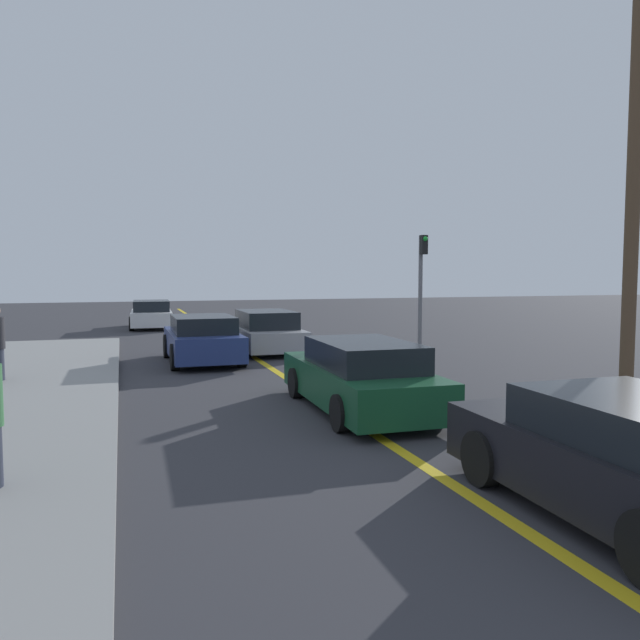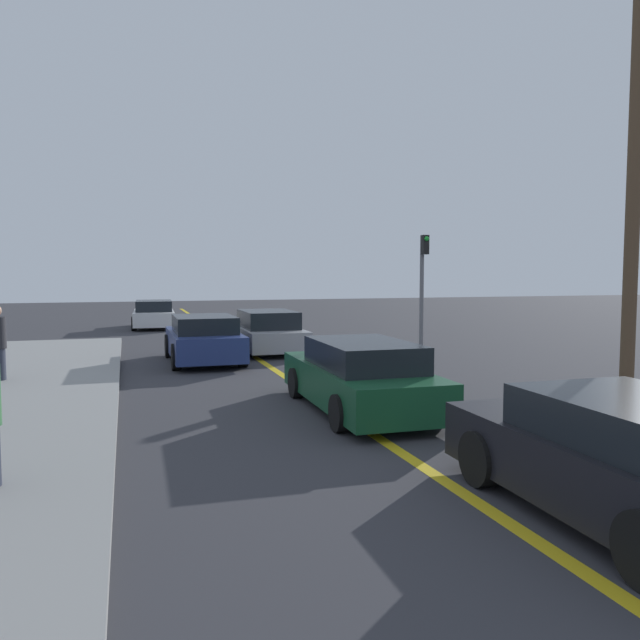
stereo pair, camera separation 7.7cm
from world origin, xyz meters
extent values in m
cube|color=gold|center=(0.00, 18.00, 0.00)|extent=(0.20, 60.00, 0.01)
cube|color=black|center=(1.19, 8.93, 0.52)|extent=(1.95, 4.17, 0.67)
cylinder|color=black|center=(0.32, 10.23, 0.33)|extent=(0.23, 0.66, 0.66)
cylinder|color=black|center=(2.11, 10.20, 0.33)|extent=(0.23, 0.66, 0.66)
cube|color=#144728|center=(0.41, 14.50, 0.50)|extent=(1.82, 4.61, 0.66)
cube|color=black|center=(0.41, 14.27, 1.06)|extent=(1.58, 2.54, 0.47)
cylinder|color=black|center=(-0.40, 15.93, 0.30)|extent=(0.23, 0.61, 0.61)
cylinder|color=black|center=(1.26, 15.90, 0.30)|extent=(0.23, 0.61, 0.61)
cylinder|color=black|center=(-0.44, 13.09, 0.30)|extent=(0.23, 0.61, 0.61)
cylinder|color=black|center=(1.22, 13.07, 0.30)|extent=(0.23, 0.61, 0.61)
cube|color=navy|center=(-1.58, 21.54, 0.53)|extent=(1.85, 4.10, 0.68)
cube|color=black|center=(-1.58, 21.34, 1.10)|extent=(1.62, 2.26, 0.46)
cylinder|color=black|center=(-2.46, 22.81, 0.35)|extent=(0.22, 0.70, 0.70)
cylinder|color=black|center=(-0.72, 22.81, 0.35)|extent=(0.22, 0.70, 0.70)
cylinder|color=black|center=(-2.45, 20.27, 0.35)|extent=(0.22, 0.70, 0.70)
cylinder|color=black|center=(-0.71, 20.28, 0.35)|extent=(0.22, 0.70, 0.70)
cube|color=#9E9EA3|center=(0.65, 23.48, 0.47)|extent=(1.81, 4.42, 0.61)
cube|color=black|center=(0.65, 23.26, 1.04)|extent=(1.59, 2.43, 0.54)
cylinder|color=black|center=(-0.21, 24.84, 0.31)|extent=(0.22, 0.61, 0.61)
cylinder|color=black|center=(1.51, 24.85, 0.31)|extent=(0.22, 0.61, 0.61)
cylinder|color=black|center=(-0.20, 22.11, 0.31)|extent=(0.22, 0.61, 0.61)
cylinder|color=black|center=(1.51, 22.11, 0.31)|extent=(0.22, 0.61, 0.61)
cube|color=silver|center=(-2.46, 33.15, 0.48)|extent=(1.91, 4.05, 0.62)
cube|color=black|center=(-2.46, 32.95, 1.02)|extent=(1.63, 2.25, 0.47)
cylinder|color=black|center=(-3.24, 34.42, 0.31)|extent=(0.24, 0.62, 0.62)
cylinder|color=black|center=(-1.57, 34.35, 0.31)|extent=(0.24, 0.62, 0.62)
cylinder|color=black|center=(-3.34, 31.95, 0.31)|extent=(0.24, 0.62, 0.62)
cylinder|color=black|center=(-1.67, 31.88, 0.31)|extent=(0.24, 0.62, 0.62)
cylinder|color=slate|center=(4.55, 20.26, 1.80)|extent=(0.12, 0.12, 3.60)
cube|color=black|center=(4.55, 20.08, 3.32)|extent=(0.18, 0.18, 0.55)
sphere|color=green|center=(4.55, 19.99, 3.49)|extent=(0.14, 0.14, 0.14)
cylinder|color=brown|center=(4.68, 12.57, 3.55)|extent=(0.24, 0.24, 7.11)
camera|label=1|loc=(-3.73, 3.90, 2.54)|focal=35.00mm
camera|label=2|loc=(-3.66, 3.87, 2.54)|focal=35.00mm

